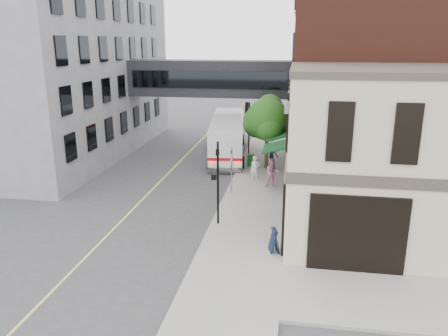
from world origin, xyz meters
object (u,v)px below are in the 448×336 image
(pedestrian_b, at_px, (272,173))
(bus, at_px, (228,135))
(newspaper_box, at_px, (251,160))
(pedestrian_c, at_px, (272,154))
(sandwich_board, at_px, (274,240))
(pedestrian_a, at_px, (255,169))

(pedestrian_b, bearing_deg, bus, 104.01)
(bus, relative_size, newspaper_box, 12.42)
(bus, relative_size, pedestrian_c, 7.38)
(bus, bearing_deg, sandwich_board, -74.40)
(pedestrian_a, relative_size, pedestrian_b, 0.89)
(pedestrian_c, relative_size, sandwich_board, 1.46)
(pedestrian_c, distance_m, sandwich_board, 14.96)
(pedestrian_b, distance_m, newspaper_box, 5.06)
(pedestrian_b, relative_size, newspaper_box, 1.99)
(pedestrian_a, bearing_deg, newspaper_box, 97.94)
(bus, bearing_deg, pedestrian_a, -66.99)
(pedestrian_b, height_order, newspaper_box, pedestrian_b)
(pedestrian_b, xyz_separation_m, newspaper_box, (-1.92, 4.66, -0.48))
(pedestrian_b, xyz_separation_m, pedestrian_c, (-0.36, 5.43, -0.15))
(newspaper_box, bearing_deg, pedestrian_c, 30.73)
(pedestrian_a, distance_m, pedestrian_b, 1.72)
(pedestrian_a, xyz_separation_m, sandwich_board, (1.92, -10.64, -0.29))
(pedestrian_b, bearing_deg, pedestrian_c, 80.42)
(pedestrian_c, height_order, sandwich_board, pedestrian_c)
(pedestrian_a, bearing_deg, pedestrian_b, -44.44)
(pedestrian_c, xyz_separation_m, sandwich_board, (1.01, -14.92, -0.26))
(newspaper_box, relative_size, sandwich_board, 0.87)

